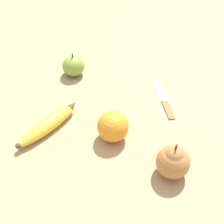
# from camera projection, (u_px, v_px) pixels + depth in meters

# --- Properties ---
(ground_plane) EXTENTS (3.00, 3.00, 0.00)m
(ground_plane) POSITION_uv_depth(u_px,v_px,m) (115.00, 125.00, 0.81)
(ground_plane) COLOR tan
(banana) EXTENTS (0.11, 0.19, 0.04)m
(banana) POSITION_uv_depth(u_px,v_px,m) (48.00, 124.00, 0.78)
(banana) COLOR yellow
(banana) RESTS_ON ground_plane
(orange) EXTENTS (0.08, 0.08, 0.08)m
(orange) POSITION_uv_depth(u_px,v_px,m) (113.00, 127.00, 0.75)
(orange) COLOR orange
(orange) RESTS_ON ground_plane
(pear) EXTENTS (0.07, 0.07, 0.09)m
(pear) POSITION_uv_depth(u_px,v_px,m) (173.00, 161.00, 0.67)
(pear) COLOR #B2753D
(pear) RESTS_ON ground_plane
(apple) EXTENTS (0.07, 0.07, 0.07)m
(apple) POSITION_uv_depth(u_px,v_px,m) (74.00, 66.00, 0.95)
(apple) COLOR olive
(apple) RESTS_ON ground_plane
(paring_knife) EXTENTS (0.17, 0.06, 0.01)m
(paring_knife) POSITION_uv_depth(u_px,v_px,m) (164.00, 100.00, 0.88)
(paring_knife) COLOR silver
(paring_knife) RESTS_ON ground_plane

